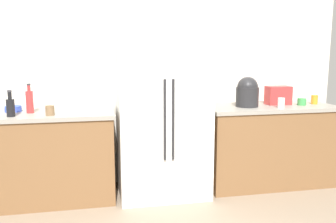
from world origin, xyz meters
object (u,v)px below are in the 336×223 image
at_px(rice_cooker, 247,92).
at_px(bottle_a, 10,106).
at_px(cup_d, 50,110).
at_px(cup_a, 302,102).
at_px(cup_b, 281,103).
at_px(refrigerator, 162,113).
at_px(cup_c, 314,100).
at_px(toaster, 278,95).
at_px(bottle_b, 30,101).
at_px(bowl_a, 13,109).

distance_m(rice_cooker, bottle_a, 2.39).
bearing_deg(cup_d, cup_a, 2.72).
height_order(rice_cooker, cup_d, rice_cooker).
distance_m(bottle_a, cup_b, 2.70).
bearing_deg(rice_cooker, refrigerator, 179.89).
bearing_deg(cup_c, toaster, 172.26).
bearing_deg(rice_cooker, cup_b, -28.39).
bearing_deg(bottle_b, refrigerator, -1.60).
height_order(bottle_b, cup_c, bottle_b).
xyz_separation_m(cup_c, bowl_a, (-3.26, 0.12, -0.02)).
xyz_separation_m(bottle_a, cup_d, (0.35, -0.01, -0.05)).
distance_m(cup_b, cup_d, 2.35).
height_order(rice_cooker, cup_c, rice_cooker).
relative_size(cup_c, cup_d, 1.07).
height_order(cup_a, cup_d, cup_d).
bearing_deg(cup_d, toaster, 5.38).
bearing_deg(cup_a, cup_b, -155.86).
xyz_separation_m(refrigerator, cup_b, (1.26, -0.17, 0.10)).
bearing_deg(refrigerator, rice_cooker, -0.11).
distance_m(bottle_a, bowl_a, 0.30).
relative_size(bottle_b, cup_d, 3.01).
distance_m(bottle_a, cup_d, 0.35).
bearing_deg(cup_c, refrigerator, -179.18).
distance_m(toaster, bottle_b, 2.66).
relative_size(rice_cooker, cup_a, 3.43).
xyz_separation_m(cup_a, cup_b, (-0.34, -0.15, 0.02)).
height_order(refrigerator, cup_d, refrigerator).
bearing_deg(bottle_a, cup_c, 2.89).
distance_m(refrigerator, cup_b, 1.27).
bearing_deg(rice_cooker, cup_c, 1.86).
bearing_deg(rice_cooker, toaster, 11.60).
relative_size(toaster, cup_a, 2.82).
bearing_deg(bowl_a, cup_d, -37.64).
distance_m(cup_b, cup_c, 0.56).
bearing_deg(cup_d, refrigerator, 7.70).
distance_m(rice_cooker, cup_c, 0.84).
xyz_separation_m(bottle_a, bottle_b, (0.14, 0.17, 0.02)).
bearing_deg(cup_d, bottle_b, 138.28).
bearing_deg(bowl_a, rice_cooker, -3.58).
distance_m(refrigerator, toaster, 1.37).
relative_size(cup_a, cup_c, 0.93).
height_order(toaster, rice_cooker, rice_cooker).
xyz_separation_m(cup_a, cup_c, (0.19, 0.05, 0.01)).
relative_size(bottle_a, bottle_b, 0.85).
xyz_separation_m(refrigerator, bowl_a, (-1.48, 0.15, 0.07)).
height_order(refrigerator, bowl_a, refrigerator).
distance_m(cup_c, bowl_a, 3.26).
xyz_separation_m(toaster, rice_cooker, (-0.41, -0.08, 0.05)).
bearing_deg(bottle_b, cup_a, -1.13).
xyz_separation_m(toaster, bottle_b, (-2.66, -0.05, 0.01)).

